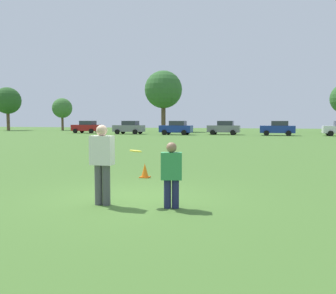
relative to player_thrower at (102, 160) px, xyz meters
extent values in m
plane|color=#47702D|center=(0.41, 0.81, -1.03)|extent=(156.78, 156.78, 0.00)
cylinder|color=#4C4C51|center=(-0.10, 0.00, -0.57)|extent=(0.17, 0.17, 0.92)
cylinder|color=#4C4C51|center=(0.10, 0.00, -0.57)|extent=(0.17, 0.17, 0.92)
cube|color=silver|center=(0.00, 0.00, 0.22)|extent=(0.51, 0.30, 0.66)
sphere|color=#D8AD8C|center=(0.00, 0.00, 0.67)|extent=(0.25, 0.25, 0.25)
cylinder|color=#1E234C|center=(1.67, 0.15, -0.71)|extent=(0.16, 0.16, 0.63)
cylinder|color=#1E234C|center=(1.50, 0.11, -0.71)|extent=(0.16, 0.16, 0.63)
cube|color=#338C4C|center=(1.59, 0.13, -0.10)|extent=(0.50, 0.36, 0.59)
sphere|color=#8C664C|center=(1.59, 0.13, 0.31)|extent=(0.23, 0.23, 0.23)
cylinder|color=yellow|center=(0.72, 0.24, 0.20)|extent=(0.27, 0.27, 0.07)
cube|color=#D8590C|center=(-0.38, 3.96, -1.01)|extent=(0.32, 0.32, 0.03)
cone|color=orange|center=(-0.38, 3.96, -0.77)|extent=(0.24, 0.24, 0.45)
cube|color=maroon|center=(-22.52, 40.80, -0.25)|extent=(4.21, 1.83, 0.90)
cube|color=#2D333D|center=(-22.27, 40.80, 0.47)|extent=(2.01, 1.65, 0.64)
cylinder|color=black|center=(-23.82, 39.81, -0.70)|extent=(0.66, 0.22, 0.66)
cylinder|color=black|center=(-23.81, 41.81, -0.70)|extent=(0.66, 0.22, 0.66)
cylinder|color=black|center=(-21.22, 39.80, -0.70)|extent=(0.66, 0.22, 0.66)
cylinder|color=black|center=(-21.21, 41.80, -0.70)|extent=(0.66, 0.22, 0.66)
cube|color=slate|center=(-15.12, 39.15, -0.25)|extent=(4.21, 1.83, 0.90)
cube|color=#2D333D|center=(-14.87, 39.15, 0.47)|extent=(2.01, 1.65, 0.64)
cylinder|color=black|center=(-16.43, 38.16, -0.70)|extent=(0.66, 0.22, 0.66)
cylinder|color=black|center=(-16.42, 40.16, -0.70)|extent=(0.66, 0.22, 0.66)
cylinder|color=black|center=(-13.83, 38.15, -0.70)|extent=(0.66, 0.22, 0.66)
cylinder|color=black|center=(-13.82, 40.14, -0.70)|extent=(0.66, 0.22, 0.66)
cube|color=navy|center=(-8.19, 38.37, -0.25)|extent=(4.21, 1.83, 0.90)
cube|color=#2D333D|center=(-7.94, 38.37, 0.47)|extent=(2.01, 1.65, 0.64)
cylinder|color=black|center=(-9.49, 37.38, -0.70)|extent=(0.66, 0.22, 0.66)
cylinder|color=black|center=(-9.48, 39.38, -0.70)|extent=(0.66, 0.22, 0.66)
cylinder|color=black|center=(-6.89, 37.36, -0.70)|extent=(0.66, 0.22, 0.66)
cylinder|color=black|center=(-6.88, 39.36, -0.70)|extent=(0.66, 0.22, 0.66)
cube|color=slate|center=(-2.22, 40.38, -0.25)|extent=(4.21, 1.83, 0.90)
cube|color=#2D333D|center=(-1.97, 40.38, 0.47)|extent=(2.01, 1.65, 0.64)
cylinder|color=black|center=(-3.53, 39.39, -0.70)|extent=(0.66, 0.22, 0.66)
cylinder|color=black|center=(-3.52, 41.39, -0.70)|extent=(0.66, 0.22, 0.66)
cylinder|color=black|center=(-0.93, 39.38, -0.70)|extent=(0.66, 0.22, 0.66)
cylinder|color=black|center=(-0.92, 41.37, -0.70)|extent=(0.66, 0.22, 0.66)
cube|color=navy|center=(4.55, 39.68, -0.25)|extent=(4.21, 1.83, 0.90)
cube|color=#2D333D|center=(4.80, 39.68, 0.47)|extent=(2.01, 1.65, 0.64)
cylinder|color=black|center=(3.24, 38.69, -0.70)|extent=(0.66, 0.22, 0.66)
cylinder|color=black|center=(3.26, 40.69, -0.70)|extent=(0.66, 0.22, 0.66)
cylinder|color=black|center=(5.85, 38.68, -0.70)|extent=(0.66, 0.22, 0.66)
cylinder|color=black|center=(5.86, 40.68, -0.70)|extent=(0.66, 0.22, 0.66)
cylinder|color=black|center=(10.66, 39.42, -0.70)|extent=(0.66, 0.22, 0.66)
cylinder|color=black|center=(10.67, 41.41, -0.70)|extent=(0.66, 0.22, 0.66)
cylinder|color=brown|center=(-43.61, 49.72, 0.70)|extent=(0.58, 0.58, 3.46)
sphere|color=#285623|center=(-43.61, 49.72, 4.53)|extent=(4.94, 4.94, 4.94)
cylinder|color=brown|center=(-34.03, 52.82, 0.28)|extent=(0.43, 0.43, 2.60)
sphere|color=#3D7033|center=(-34.03, 52.82, 3.16)|extent=(3.72, 3.72, 3.72)
cylinder|color=brown|center=(-13.41, 50.22, 1.14)|extent=(0.72, 0.72, 4.33)
sphere|color=#33662D|center=(-13.41, 50.22, 5.94)|extent=(6.19, 6.19, 6.19)
camera|label=1|loc=(3.63, -7.38, 0.90)|focal=38.62mm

